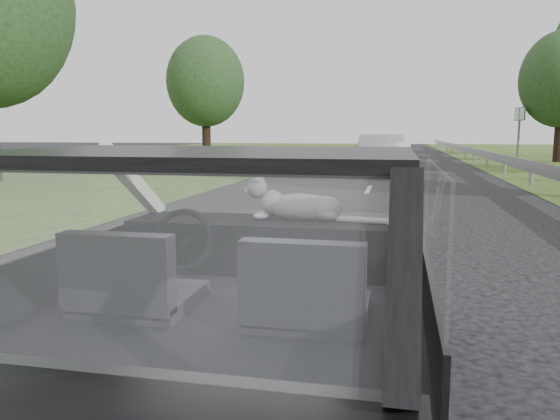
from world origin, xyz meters
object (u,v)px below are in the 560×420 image
at_px(subject_car, 235,296).
at_px(other_car, 381,155).
at_px(highway_sign, 519,135).
at_px(cat, 302,205).

bearing_deg(subject_car, other_car, 89.61).
bearing_deg(highway_sign, cat, -118.99).
bearing_deg(other_car, cat, -87.64).
bearing_deg(subject_car, highway_sign, 76.33).
relative_size(cat, other_car, 0.14).
height_order(cat, highway_sign, highway_sign).
distance_m(cat, other_car, 16.80).
relative_size(subject_car, other_car, 0.92).
height_order(cat, other_car, other_car).
distance_m(cat, highway_sign, 27.65).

